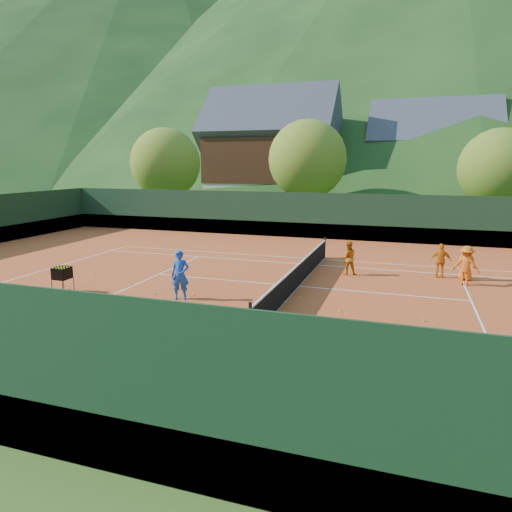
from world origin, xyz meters
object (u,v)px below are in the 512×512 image
(tennis_net, at_px, (299,274))
(chalet_mid, at_px, (430,162))
(ball_hopper, at_px, (62,274))
(student_a, at_px, (348,258))
(student_b, at_px, (441,261))
(coach, at_px, (180,275))
(chalet_left, at_px, (272,156))
(student_c, at_px, (466,263))
(student_d, at_px, (466,266))

(tennis_net, distance_m, chalet_mid, 34.81)
(ball_hopper, relative_size, chalet_mid, 0.08)
(student_a, bearing_deg, ball_hopper, 12.25)
(tennis_net, relative_size, chalet_mid, 0.95)
(student_b, distance_m, chalet_mid, 30.95)
(coach, relative_size, student_b, 1.21)
(tennis_net, distance_m, chalet_left, 32.04)
(student_a, relative_size, chalet_left, 0.11)
(student_a, bearing_deg, tennis_net, 38.20)
(student_c, bearing_deg, chalet_mid, -90.01)
(coach, distance_m, student_b, 11.23)
(student_d, relative_size, ball_hopper, 1.62)
(chalet_left, distance_m, chalet_mid, 16.51)
(coach, distance_m, ball_hopper, 4.75)
(student_a, height_order, chalet_mid, chalet_mid)
(student_a, xyz_separation_m, tennis_net, (-1.63, -2.65, -0.26))
(coach, relative_size, chalet_mid, 0.14)
(student_a, relative_size, tennis_net, 0.13)
(student_a, distance_m, tennis_net, 3.12)
(student_c, distance_m, chalet_left, 31.83)
(student_b, xyz_separation_m, ball_hopper, (-13.91, -7.08, -0.00))
(student_b, xyz_separation_m, chalet_left, (-15.51, 26.66, 4.88))
(student_b, bearing_deg, chalet_left, -63.19)
(student_d, height_order, chalet_mid, chalet_mid)
(ball_hopper, relative_size, chalet_left, 0.07)
(coach, bearing_deg, student_d, 8.89)
(student_a, bearing_deg, coach, 26.88)
(tennis_net, distance_m, ball_hopper, 9.19)
(student_b, bearing_deg, ball_hopper, 23.59)
(coach, relative_size, student_d, 1.12)
(chalet_left, bearing_deg, student_d, -59.30)
(ball_hopper, bearing_deg, tennis_net, 23.98)
(student_c, xyz_separation_m, chalet_mid, (-0.51, 30.77, 4.24))
(ball_hopper, bearing_deg, student_d, 22.39)
(student_a, height_order, student_d, student_d)
(student_a, height_order, student_c, student_a)
(student_a, height_order, student_b, student_a)
(ball_hopper, bearing_deg, chalet_left, 92.72)
(tennis_net, height_order, ball_hopper, tennis_net)
(student_b, distance_m, tennis_net, 6.45)
(coach, relative_size, student_c, 1.24)
(ball_hopper, xyz_separation_m, chalet_mid, (14.40, 37.74, 4.22))
(tennis_net, height_order, chalet_left, chalet_left)
(student_a, relative_size, student_d, 0.94)
(student_b, relative_size, chalet_left, 0.11)
(coach, relative_size, ball_hopper, 1.82)
(student_b, relative_size, tennis_net, 0.12)
(coach, xyz_separation_m, student_d, (10.11, 5.45, -0.10))
(coach, distance_m, tennis_net, 4.83)
(student_d, xyz_separation_m, tennis_net, (-6.41, -2.36, -0.31))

